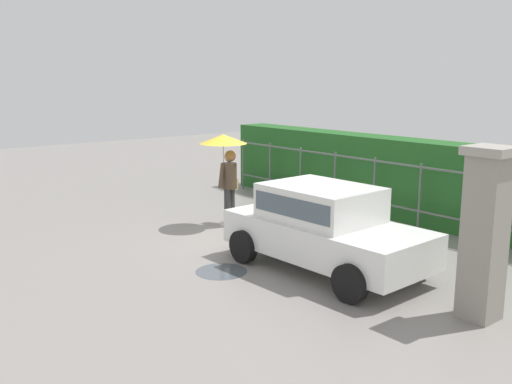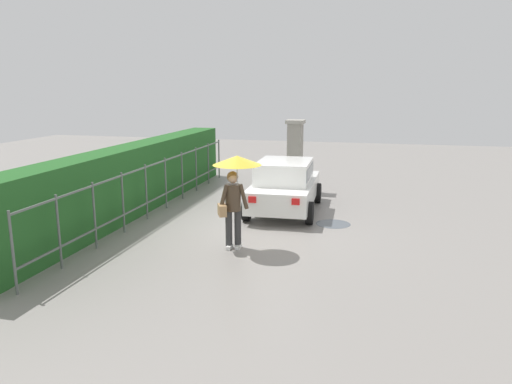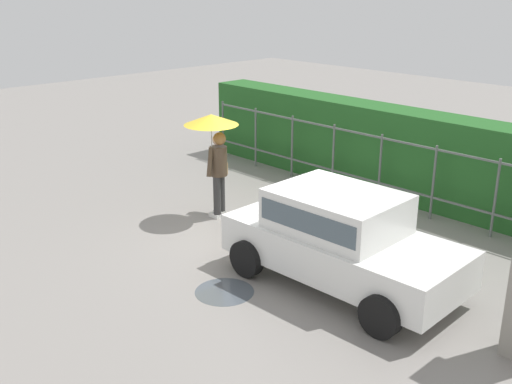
# 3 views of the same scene
# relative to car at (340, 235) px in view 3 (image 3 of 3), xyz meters

# --- Properties ---
(ground_plane) EXTENTS (40.00, 40.00, 0.00)m
(ground_plane) POSITION_rel_car_xyz_m (-1.89, 0.43, -0.80)
(ground_plane) COLOR gray
(car) EXTENTS (3.78, 1.96, 1.48)m
(car) POSITION_rel_car_xyz_m (0.00, 0.00, 0.00)
(car) COLOR white
(car) RESTS_ON ground
(pedestrian) EXTENTS (1.05, 1.05, 2.08)m
(pedestrian) POSITION_rel_car_xyz_m (-3.50, 0.45, 0.77)
(pedestrian) COLOR #333333
(pedestrian) RESTS_ON ground
(fence_section) EXTENTS (11.36, 0.05, 1.50)m
(fence_section) POSITION_rel_car_xyz_m (-1.10, 3.45, 0.02)
(fence_section) COLOR #59605B
(fence_section) RESTS_ON ground
(hedge_row) EXTENTS (12.31, 0.90, 1.90)m
(hedge_row) POSITION_rel_car_xyz_m (-1.10, 4.19, 0.15)
(hedge_row) COLOR #235B23
(hedge_row) RESTS_ON ground
(puddle_near) EXTENTS (0.90, 0.90, 0.00)m
(puddle_near) POSITION_rel_car_xyz_m (-1.00, -1.48, -0.80)
(puddle_near) COLOR #4C545B
(puddle_near) RESTS_ON ground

